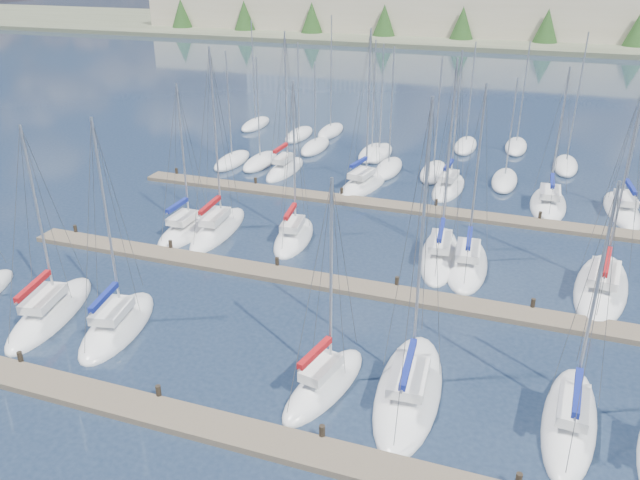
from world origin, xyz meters
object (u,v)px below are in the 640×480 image
(sailboat_n, at_px, (285,169))
(sailboat_l, at_px, (467,264))
(sailboat_i, at_px, (218,229))
(sailboat_e, at_px, (409,390))
(sailboat_k, at_px, (440,254))
(sailboat_r, at_px, (622,210))
(sailboat_o, at_px, (363,185))
(sailboat_b, at_px, (51,313))
(sailboat_d, at_px, (324,385))
(sailboat_q, at_px, (548,204))
(sailboat_p, at_px, (449,187))
(sailboat_h, at_px, (186,231))
(sailboat_m, at_px, (601,287))
(sailboat_j, at_px, (294,237))
(sailboat_f, at_px, (570,421))
(sailboat_c, at_px, (118,325))

(sailboat_n, bearing_deg, sailboat_l, -36.17)
(sailboat_i, bearing_deg, sailboat_e, -42.78)
(sailboat_k, height_order, sailboat_r, sailboat_k)
(sailboat_o, bearing_deg, sailboat_b, -102.00)
(sailboat_e, distance_m, sailboat_o, 28.47)
(sailboat_d, distance_m, sailboat_b, 16.95)
(sailboat_e, height_order, sailboat_l, sailboat_e)
(sailboat_e, height_order, sailboat_k, sailboat_e)
(sailboat_i, distance_m, sailboat_q, 26.81)
(sailboat_l, bearing_deg, sailboat_p, 99.07)
(sailboat_q, distance_m, sailboat_d, 29.92)
(sailboat_h, xyz_separation_m, sailboat_o, (9.62, 14.00, 0.01))
(sailboat_m, distance_m, sailboat_o, 22.97)
(sailboat_k, relative_size, sailboat_o, 0.98)
(sailboat_o, bearing_deg, sailboat_k, -42.89)
(sailboat_o, xyz_separation_m, sailboat_d, (5.93, -27.69, -0.00))
(sailboat_m, distance_m, sailboat_b, 32.92)
(sailboat_n, bearing_deg, sailboat_d, -63.42)
(sailboat_j, relative_size, sailboat_o, 0.85)
(sailboat_i, relative_size, sailboat_k, 1.01)
(sailboat_m, distance_m, sailboat_p, 18.89)
(sailboat_n, bearing_deg, sailboat_j, -64.38)
(sailboat_q, bearing_deg, sailboat_p, 170.87)
(sailboat_q, xyz_separation_m, sailboat_l, (-4.90, -13.17, 0.01))
(sailboat_r, bearing_deg, sailboat_l, -133.42)
(sailboat_j, height_order, sailboat_q, sailboat_j)
(sailboat_k, height_order, sailboat_p, sailboat_k)
(sailboat_p, distance_m, sailboat_f, 29.95)
(sailboat_f, relative_size, sailboat_d, 1.06)
(sailboat_p, bearing_deg, sailboat_q, -4.71)
(sailboat_f, height_order, sailboat_b, sailboat_f)
(sailboat_e, height_order, sailboat_b, sailboat_e)
(sailboat_n, height_order, sailboat_d, sailboat_n)
(sailboat_j, distance_m, sailboat_r, 26.59)
(sailboat_l, xyz_separation_m, sailboat_n, (-18.85, 14.29, 0.02))
(sailboat_c, xyz_separation_m, sailboat_d, (12.48, -1.12, 0.01))
(sailboat_r, bearing_deg, sailboat_c, -140.98)
(sailboat_p, bearing_deg, sailboat_h, -133.08)
(sailboat_p, relative_size, sailboat_f, 1.05)
(sailboat_o, bearing_deg, sailboat_e, -59.44)
(sailboat_o, bearing_deg, sailboat_p, 24.72)
(sailboat_k, bearing_deg, sailboat_l, -27.63)
(sailboat_c, bearing_deg, sailboat_b, 171.38)
(sailboat_f, distance_m, sailboat_n, 37.79)
(sailboat_m, height_order, sailboat_e, sailboat_e)
(sailboat_e, xyz_separation_m, sailboat_j, (-11.51, 14.36, 0.00))
(sailboat_k, distance_m, sailboat_p, 13.69)
(sailboat_q, bearing_deg, sailboat_k, -119.57)
(sailboat_p, bearing_deg, sailboat_e, -81.18)
(sailboat_i, bearing_deg, sailboat_j, 1.38)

